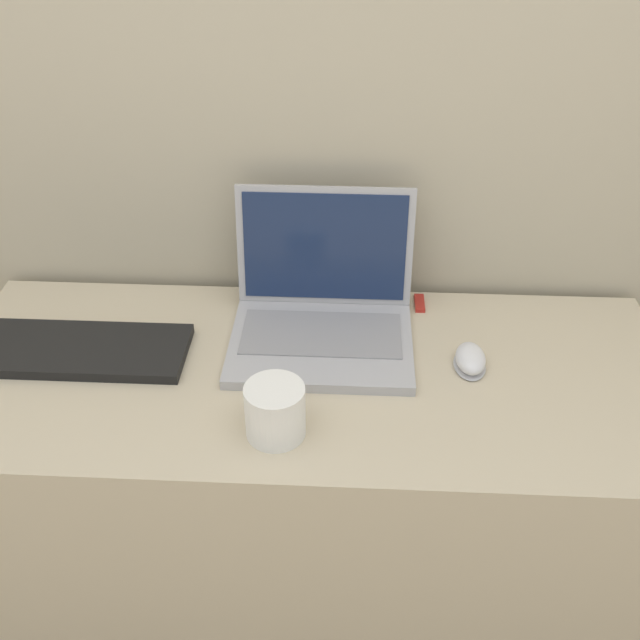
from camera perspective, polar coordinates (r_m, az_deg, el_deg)
The scene contains 7 objects.
wall_back at distance 1.44m, azimuth -0.26°, elevation 21.05°, with size 7.00×0.04×2.50m.
desk at distance 1.64m, azimuth -0.80°, elevation -13.76°, with size 1.36×0.56×0.73m.
laptop at distance 1.45m, azimuth 0.18°, elevation 0.84°, with size 0.35×0.30×0.26m.
drink_cup at distance 1.24m, azimuth -3.44°, elevation -6.87°, with size 0.10×0.10×0.10m.
computer_mouse at distance 1.42m, azimuth 11.38°, elevation -2.96°, with size 0.06×0.09×0.04m.
external_keyboard at distance 1.49m, azimuth -17.66°, elevation -2.19°, with size 0.40×0.16×0.02m.
usb_stick at distance 1.58m, azimuth 7.59°, elevation 1.28°, with size 0.02×0.06×0.01m.
Camera 1 is at (0.08, -0.79, 1.61)m, focal length 42.00 mm.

